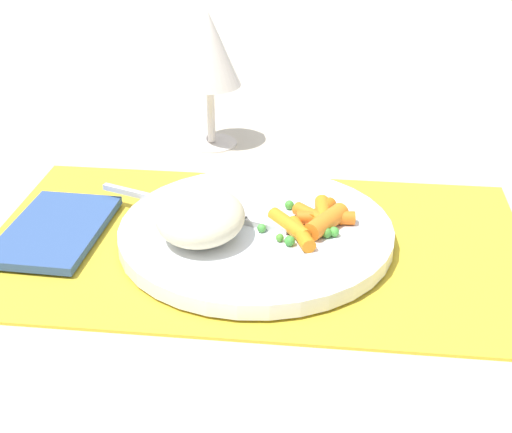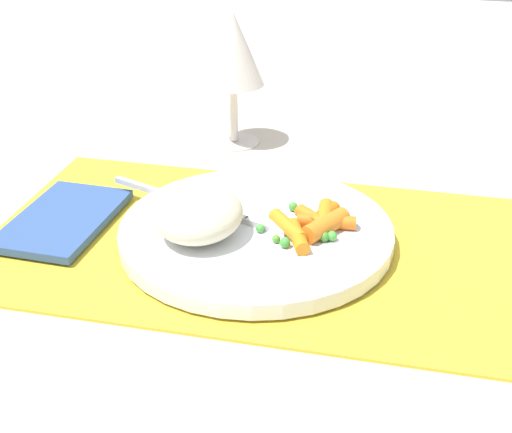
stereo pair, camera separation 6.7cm
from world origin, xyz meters
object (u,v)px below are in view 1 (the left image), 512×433
(carrot_portion, at_px, (315,220))
(wine_glass, at_px, (209,53))
(plate, at_px, (256,233))
(fork, at_px, (211,212))
(rice_mound, at_px, (200,217))
(napkin, at_px, (55,230))

(carrot_portion, bearing_deg, wine_glass, 120.34)
(plate, height_order, fork, fork)
(plate, distance_m, rice_mound, 0.06)
(plate, bearing_deg, wine_glass, 109.06)
(fork, relative_size, wine_glass, 1.22)
(rice_mound, xyz_separation_m, carrot_portion, (0.10, 0.03, -0.01))
(carrot_portion, xyz_separation_m, napkin, (-0.25, -0.02, -0.02))
(carrot_portion, bearing_deg, fork, 173.27)
(plate, height_order, napkin, plate)
(plate, relative_size, wine_glass, 1.57)
(rice_mound, bearing_deg, napkin, 173.36)
(wine_glass, bearing_deg, plate, -70.94)
(rice_mound, bearing_deg, carrot_portion, 17.57)
(rice_mound, xyz_separation_m, fork, (0.00, 0.04, -0.02))
(wine_glass, bearing_deg, napkin, -113.43)
(napkin, bearing_deg, rice_mound, -6.64)
(plate, distance_m, wine_glass, 0.28)
(fork, distance_m, wine_glass, 0.25)
(rice_mound, height_order, wine_glass, wine_glass)
(plate, bearing_deg, rice_mound, -149.84)
(plate, xyz_separation_m, napkin, (-0.19, -0.01, -0.00))
(rice_mound, bearing_deg, wine_glass, 97.68)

